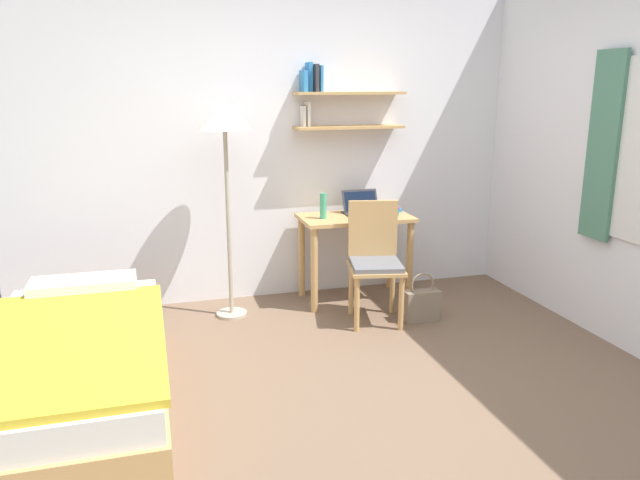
% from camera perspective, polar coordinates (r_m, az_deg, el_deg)
% --- Properties ---
extents(ground_plane, '(5.28, 5.28, 0.00)m').
position_cam_1_polar(ground_plane, '(3.57, 3.52, -15.26)').
color(ground_plane, brown).
extents(wall_back, '(4.40, 0.27, 2.60)m').
position_cam_1_polar(wall_back, '(5.08, -3.80, 9.16)').
color(wall_back, white).
rests_on(wall_back, ground_plane).
extents(bed, '(0.96, 1.92, 0.54)m').
position_cam_1_polar(bed, '(3.66, -21.90, -11.31)').
color(bed, tan).
rests_on(bed, ground_plane).
extents(desk, '(0.91, 0.51, 0.72)m').
position_cam_1_polar(desk, '(5.04, 3.30, 0.57)').
color(desk, tan).
rests_on(desk, ground_plane).
extents(desk_chair, '(0.47, 0.49, 0.91)m').
position_cam_1_polar(desk_chair, '(4.63, 5.16, -1.66)').
color(desk_chair, tan).
rests_on(desk_chair, ground_plane).
extents(standing_lamp, '(0.39, 0.39, 1.66)m').
position_cam_1_polar(standing_lamp, '(4.57, -8.91, 10.42)').
color(standing_lamp, '#B2A893').
rests_on(standing_lamp, ground_plane).
extents(laptop, '(0.31, 0.21, 0.19)m').
position_cam_1_polar(laptop, '(5.10, 3.91, 3.06)').
color(laptop, '#2D2D33').
rests_on(laptop, desk).
extents(water_bottle, '(0.05, 0.05, 0.21)m').
position_cam_1_polar(water_bottle, '(4.88, 0.30, 3.21)').
color(water_bottle, '#42A87F').
rests_on(water_bottle, desk).
extents(book_stack, '(0.18, 0.24, 0.08)m').
position_cam_1_polar(book_stack, '(5.08, 6.28, 2.88)').
color(book_stack, '#4CA856').
rests_on(book_stack, desk).
extents(handbag, '(0.27, 0.11, 0.38)m').
position_cam_1_polar(handbag, '(4.75, 9.50, -5.95)').
color(handbag, gray).
rests_on(handbag, ground_plane).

